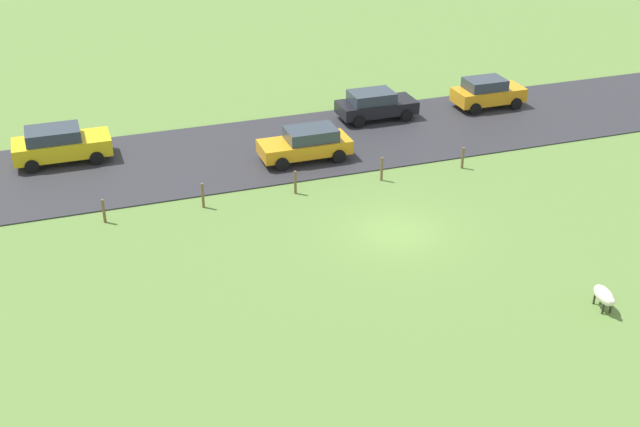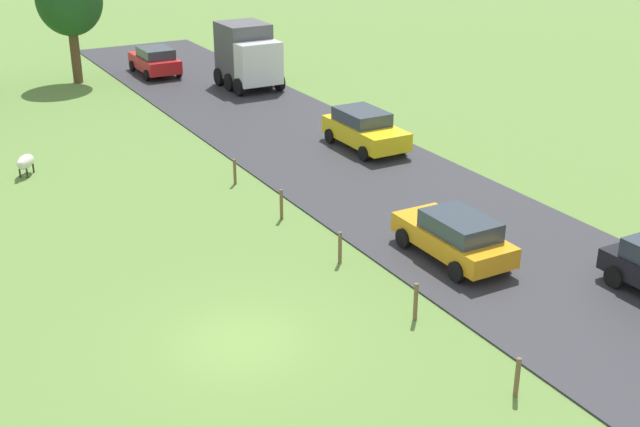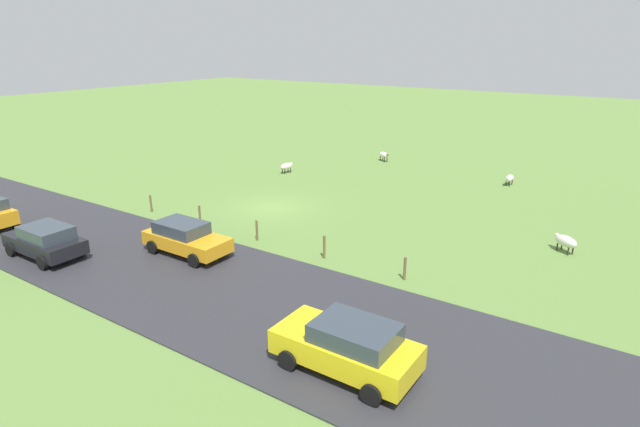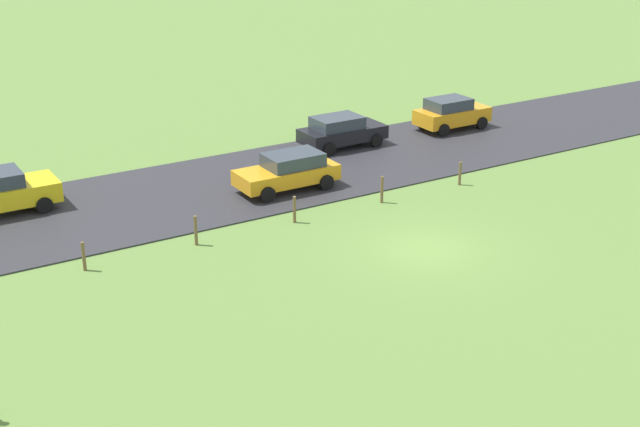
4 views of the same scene
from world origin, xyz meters
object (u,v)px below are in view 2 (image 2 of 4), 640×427
object	(u,v)px
tree_3	(69,1)
truck_0	(247,55)
car_4	(155,60)
car_3	(455,236)
sheep_0	(25,162)
car_1	(365,129)

from	to	relation	value
tree_3	truck_0	world-z (taller)	tree_3
truck_0	car_4	bearing A→B (deg)	121.73
tree_3	car_4	size ratio (longest dim) A/B	1.56
tree_3	car_3	size ratio (longest dim) A/B	1.58
tree_3	sheep_0	bearing A→B (deg)	-111.27
truck_0	car_3	world-z (taller)	truck_0
tree_3	car_4	distance (m)	5.92
tree_3	car_1	bearing A→B (deg)	-67.00
tree_3	car_3	world-z (taller)	tree_3
sheep_0	car_4	world-z (taller)	car_4
tree_3	truck_0	bearing A→B (deg)	-37.28
sheep_0	car_1	bearing A→B (deg)	-15.43
car_3	car_4	size ratio (longest dim) A/B	0.99
sheep_0	car_4	bearing A→B (deg)	54.40
tree_3	car_1	distance (m)	20.66
sheep_0	car_1	size ratio (longest dim) A/B	0.29
sheep_0	car_3	distance (m)	17.92
car_1	car_3	distance (m)	11.51
sheep_0	tree_3	distance (m)	16.51
car_3	sheep_0	bearing A→B (deg)	124.65
sheep_0	truck_0	bearing A→B (deg)	32.28
truck_0	car_4	xyz separation A→B (m)	(-3.52, 5.69, -0.99)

